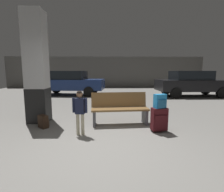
{
  "coord_description": "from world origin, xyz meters",
  "views": [
    {
      "loc": [
        0.1,
        -3.19,
        1.5
      ],
      "look_at": [
        0.24,
        1.3,
        0.85
      ],
      "focal_mm": 27.75,
      "sensor_mm": 36.0,
      "label": 1
    }
  ],
  "objects_px": {
    "parked_car_far": "(70,82)",
    "backpack_dark_floor": "(43,122)",
    "suitcase": "(159,119)",
    "child": "(80,108)",
    "backpack_bright": "(160,101)",
    "structural_pillar": "(37,68)",
    "bench": "(120,109)",
    "parked_car_side": "(192,83)"
  },
  "relations": [
    {
      "from": "parked_car_far",
      "to": "backpack_dark_floor",
      "type": "bearing_deg",
      "value": -84.69
    },
    {
      "from": "suitcase",
      "to": "child",
      "type": "xyz_separation_m",
      "value": [
        -1.92,
        -0.15,
        0.33
      ]
    },
    {
      "from": "backpack_dark_floor",
      "to": "backpack_bright",
      "type": "bearing_deg",
      "value": -7.75
    },
    {
      "from": "structural_pillar",
      "to": "backpack_bright",
      "type": "distance_m",
      "value": 3.56
    },
    {
      "from": "structural_pillar",
      "to": "bench",
      "type": "height_order",
      "value": "structural_pillar"
    },
    {
      "from": "child",
      "to": "parked_car_side",
      "type": "height_order",
      "value": "parked_car_side"
    },
    {
      "from": "backpack_bright",
      "to": "parked_car_far",
      "type": "height_order",
      "value": "parked_car_far"
    },
    {
      "from": "suitcase",
      "to": "parked_car_far",
      "type": "bearing_deg",
      "value": 117.49
    },
    {
      "from": "bench",
      "to": "structural_pillar",
      "type": "bearing_deg",
      "value": 172.92
    },
    {
      "from": "backpack_bright",
      "to": "backpack_dark_floor",
      "type": "relative_size",
      "value": 1.0
    },
    {
      "from": "backpack_bright",
      "to": "bench",
      "type": "bearing_deg",
      "value": 142.65
    },
    {
      "from": "bench",
      "to": "backpack_dark_floor",
      "type": "bearing_deg",
      "value": -171.57
    },
    {
      "from": "parked_car_side",
      "to": "structural_pillar",
      "type": "bearing_deg",
      "value": -144.62
    },
    {
      "from": "structural_pillar",
      "to": "backpack_bright",
      "type": "xyz_separation_m",
      "value": [
        3.31,
        -1.01,
        -0.81
      ]
    },
    {
      "from": "structural_pillar",
      "to": "suitcase",
      "type": "distance_m",
      "value": 3.68
    },
    {
      "from": "bench",
      "to": "backpack_bright",
      "type": "bearing_deg",
      "value": -37.35
    },
    {
      "from": "backpack_bright",
      "to": "child",
      "type": "height_order",
      "value": "child"
    },
    {
      "from": "suitcase",
      "to": "parked_car_far",
      "type": "relative_size",
      "value": 0.14
    },
    {
      "from": "child",
      "to": "suitcase",
      "type": "bearing_deg",
      "value": 4.48
    },
    {
      "from": "bench",
      "to": "parked_car_side",
      "type": "distance_m",
      "value": 7.11
    },
    {
      "from": "backpack_bright",
      "to": "parked_car_side",
      "type": "distance_m",
      "value": 7.11
    },
    {
      "from": "bench",
      "to": "child",
      "type": "xyz_separation_m",
      "value": [
        -0.99,
        -0.86,
        0.21
      ]
    },
    {
      "from": "backpack_dark_floor",
      "to": "bench",
      "type": "bearing_deg",
      "value": 8.43
    },
    {
      "from": "bench",
      "to": "backpack_dark_floor",
      "type": "relative_size",
      "value": 4.8
    },
    {
      "from": "child",
      "to": "structural_pillar",
      "type": "bearing_deg",
      "value": 140.25
    },
    {
      "from": "child",
      "to": "bench",
      "type": "bearing_deg",
      "value": 40.96
    },
    {
      "from": "backpack_bright",
      "to": "backpack_dark_floor",
      "type": "height_order",
      "value": "backpack_bright"
    },
    {
      "from": "suitcase",
      "to": "backpack_dark_floor",
      "type": "height_order",
      "value": "suitcase"
    },
    {
      "from": "bench",
      "to": "parked_car_side",
      "type": "relative_size",
      "value": 0.4
    },
    {
      "from": "backpack_bright",
      "to": "child",
      "type": "relative_size",
      "value": 0.32
    },
    {
      "from": "structural_pillar",
      "to": "child",
      "type": "bearing_deg",
      "value": -39.75
    },
    {
      "from": "suitcase",
      "to": "backpack_bright",
      "type": "xyz_separation_m",
      "value": [
        0.0,
        -0.0,
        0.45
      ]
    },
    {
      "from": "structural_pillar",
      "to": "child",
      "type": "relative_size",
      "value": 3.01
    },
    {
      "from": "suitcase",
      "to": "backpack_bright",
      "type": "height_order",
      "value": "backpack_bright"
    },
    {
      "from": "bench",
      "to": "backpack_bright",
      "type": "relative_size",
      "value": 4.8
    },
    {
      "from": "child",
      "to": "parked_car_far",
      "type": "height_order",
      "value": "parked_car_far"
    },
    {
      "from": "backpack_bright",
      "to": "parked_car_far",
      "type": "bearing_deg",
      "value": 117.5
    },
    {
      "from": "child",
      "to": "backpack_dark_floor",
      "type": "relative_size",
      "value": 3.11
    },
    {
      "from": "backpack_bright",
      "to": "backpack_dark_floor",
      "type": "distance_m",
      "value": 3.07
    },
    {
      "from": "child",
      "to": "parked_car_far",
      "type": "xyz_separation_m",
      "value": [
        -1.66,
        7.04,
        0.15
      ]
    },
    {
      "from": "backpack_dark_floor",
      "to": "parked_car_far",
      "type": "relative_size",
      "value": 0.08
    },
    {
      "from": "structural_pillar",
      "to": "backpack_dark_floor",
      "type": "height_order",
      "value": "structural_pillar"
    }
  ]
}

